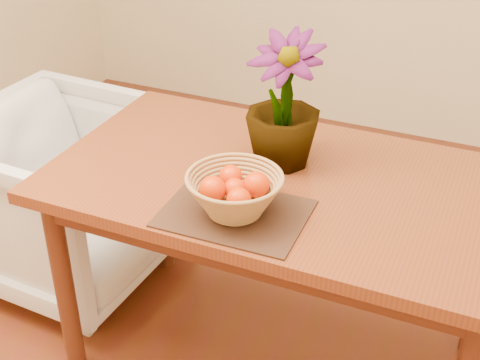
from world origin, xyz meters
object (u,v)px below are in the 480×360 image
at_px(table, 282,202).
at_px(armchair, 66,188).
at_px(wicker_basket, 235,196).
at_px(potted_plant, 284,101).

height_order(table, armchair, armchair).
distance_m(table, wicker_basket, 0.28).
xyz_separation_m(wicker_basket, armchair, (-0.91, 0.39, -0.42)).
bearing_deg(potted_plant, armchair, 178.72).
height_order(potted_plant, armchair, potted_plant).
xyz_separation_m(potted_plant, armchair, (-0.92, 0.06, -0.56)).
bearing_deg(armchair, potted_plant, -91.16).
bearing_deg(table, armchair, 171.03).
bearing_deg(wicker_basket, table, 78.20).
height_order(wicker_basket, potted_plant, potted_plant).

